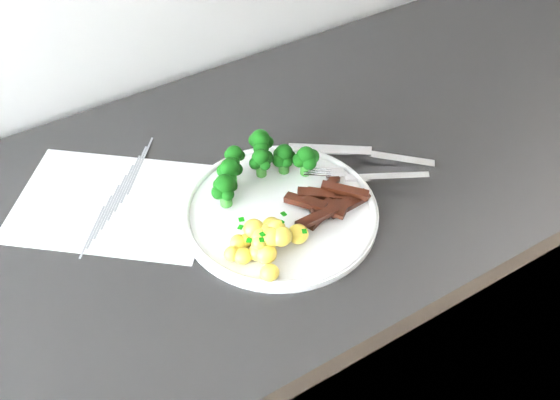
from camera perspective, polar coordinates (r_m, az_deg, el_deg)
The scene contains 8 objects.
counter at distance 1.36m, azimuth 2.37°, elevation -11.30°, with size 2.43×0.61×0.91m.
recipe_paper at distance 0.97m, azimuth -14.23°, elevation -0.21°, with size 0.34×0.33×0.00m.
plate at distance 0.92m, azimuth 0.00°, elevation -0.97°, with size 0.28×0.28×0.02m.
broccoli at distance 0.94m, azimuth -1.83°, elevation 3.27°, with size 0.17×0.09×0.06m.
potatoes at distance 0.86m, azimuth -1.07°, elevation -3.44°, with size 0.12×0.09×0.04m.
beef_strips at distance 0.92m, azimuth 4.15°, elevation -0.20°, with size 0.13×0.08×0.02m.
fork at distance 0.97m, azimuth 7.73°, elevation 2.12°, with size 0.16×0.12×0.02m.
knife at distance 1.02m, azimuth 8.63°, elevation 3.67°, with size 0.18×0.16×0.02m.
Camera 1 is at (-0.30, 1.06, 1.58)m, focal length 42.15 mm.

